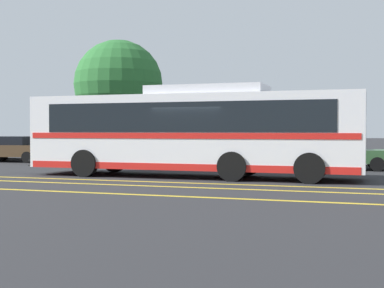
{
  "coord_description": "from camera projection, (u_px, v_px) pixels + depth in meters",
  "views": [
    {
      "loc": [
        5.94,
        -18.33,
        1.7
      ],
      "look_at": [
        -0.18,
        0.21,
        1.21
      ],
      "focal_mm": 50.0,
      "sensor_mm": 36.0,
      "label": 1
    }
  ],
  "objects": [
    {
      "name": "lane_strip_1",
      "position": [
        156.0,
        186.0,
        16.28
      ],
      "size": [
        32.11,
        0.2,
        0.01
      ],
      "primitive_type": "cube",
      "rotation": [
        0.0,
        0.0,
        1.57
      ],
      "color": "gold",
      "rests_on": "ground_plane"
    },
    {
      "name": "parked_car_2",
      "position": [
        223.0,
        150.0,
        25.49
      ],
      "size": [
        4.68,
        1.95,
        1.51
      ],
      "rotation": [
        0.0,
        0.0,
        1.54
      ],
      "color": "silver",
      "rests_on": "ground_plane"
    },
    {
      "name": "parked_car_3",
      "position": [
        341.0,
        154.0,
        23.36
      ],
      "size": [
        4.65,
        2.13,
        1.31
      ],
      "rotation": [
        0.0,
        0.0,
        -1.5
      ],
      "color": "#335B33",
      "rests_on": "ground_plane"
    },
    {
      "name": "ground_plane",
      "position": [
        195.0,
        178.0,
        19.31
      ],
      "size": [
        220.0,
        220.0,
        0.0
      ],
      "primitive_type": "plane",
      "color": "#262628"
    },
    {
      "name": "transit_bus",
      "position": [
        192.0,
        130.0,
        19.51
      ],
      "size": [
        12.44,
        2.74,
        3.31
      ],
      "rotation": [
        0.0,
        0.0,
        1.57
      ],
      "color": "silver",
      "rests_on": "ground_plane"
    },
    {
      "name": "curb_strip",
      "position": [
        237.0,
        163.0,
        26.38
      ],
      "size": [
        40.11,
        0.36,
        0.15
      ],
      "primitive_type": "cube",
      "color": "#99999E",
      "rests_on": "ground_plane"
    },
    {
      "name": "lane_strip_2",
      "position": [
        126.0,
        194.0,
        14.24
      ],
      "size": [
        32.11,
        0.2,
        0.01
      ],
      "primitive_type": "cube",
      "rotation": [
        0.0,
        0.0,
        1.57
      ],
      "color": "gold",
      "rests_on": "ground_plane"
    },
    {
      "name": "lane_strip_0",
      "position": [
        171.0,
        182.0,
        17.47
      ],
      "size": [
        32.11,
        0.2,
        0.01
      ],
      "primitive_type": "cube",
      "rotation": [
        0.0,
        0.0,
        1.57
      ],
      "color": "gold",
      "rests_on": "ground_plane"
    },
    {
      "name": "tree_0",
      "position": [
        119.0,
        84.0,
        30.87
      ],
      "size": [
        5.1,
        5.1,
        6.93
      ],
      "color": "#513823",
      "rests_on": "ground_plane"
    },
    {
      "name": "parked_car_0",
      "position": [
        15.0,
        149.0,
        29.16
      ],
      "size": [
        4.45,
        2.21,
        1.39
      ],
      "rotation": [
        0.0,
        0.0,
        1.63
      ],
      "color": "#4C3823",
      "rests_on": "ground_plane"
    },
    {
      "name": "parked_car_1",
      "position": [
        116.0,
        150.0,
        26.88
      ],
      "size": [
        4.1,
        2.08,
        1.4
      ],
      "rotation": [
        0.0,
        0.0,
        -1.63
      ],
      "color": "navy",
      "rests_on": "ground_plane"
    }
  ]
}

